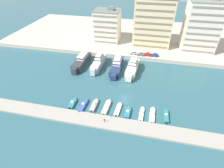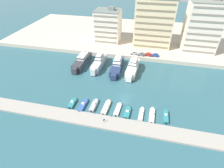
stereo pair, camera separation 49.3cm
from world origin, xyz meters
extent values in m
plane|color=#2D5B66|center=(0.00, 0.00, 0.00)|extent=(400.00, 400.00, 0.00)
cube|color=#BCB29E|center=(0.00, 67.79, 1.08)|extent=(180.00, 70.00, 2.16)
cube|color=#9E998E|center=(0.00, -15.39, 0.37)|extent=(120.00, 6.03, 0.75)
cube|color=#333338|center=(-26.96, 21.73, 1.74)|extent=(5.22, 17.43, 3.49)
cube|color=#333338|center=(-27.25, 12.02, 1.83)|extent=(2.66, 2.43, 2.96)
cube|color=#334C7F|center=(-26.96, 21.73, 0.61)|extent=(5.27, 17.61, 0.24)
cube|color=white|center=(-26.92, 23.02, 4.34)|extent=(3.88, 7.37, 1.70)
cube|color=#233342|center=(-26.92, 23.02, 4.51)|extent=(3.93, 7.45, 0.61)
cylinder|color=silver|center=(-26.89, 24.11, 6.09)|extent=(0.16, 0.16, 1.80)
cube|color=#333338|center=(-26.69, 30.82, 0.96)|extent=(4.02, 1.02, 0.20)
cube|color=silver|center=(-17.51, 21.59, 1.94)|extent=(4.62, 16.28, 3.88)
cube|color=silver|center=(-17.80, 12.59, 2.04)|extent=(2.32, 2.12, 3.30)
cube|color=#192347|center=(-17.51, 21.59, 0.68)|extent=(4.66, 16.44, 0.24)
cube|color=white|center=(-17.47, 22.80, 4.54)|extent=(3.41, 6.88, 1.32)
cube|color=#233342|center=(-17.47, 22.80, 4.67)|extent=(3.45, 6.95, 0.48)
cube|color=white|center=(-17.47, 22.80, 5.87)|extent=(2.66, 5.37, 1.34)
cube|color=#233342|center=(-17.47, 22.80, 6.00)|extent=(2.69, 5.42, 0.48)
cylinder|color=silver|center=(-17.43, 23.81, 7.44)|extent=(0.16, 0.16, 1.80)
cube|color=silver|center=(-17.23, 30.11, 1.07)|extent=(3.51, 1.01, 0.20)
cube|color=navy|center=(-7.72, 21.04, 1.53)|extent=(5.29, 17.24, 3.07)
cube|color=navy|center=(-7.48, 11.39, 1.61)|extent=(2.73, 2.50, 2.61)
cube|color=#334C7F|center=(-7.72, 21.04, 0.54)|extent=(5.34, 17.41, 0.24)
cube|color=white|center=(-7.75, 22.33, 3.80)|extent=(3.97, 7.29, 1.48)
cube|color=#233342|center=(-7.75, 22.33, 3.95)|extent=(4.02, 7.36, 0.53)
cube|color=white|center=(-7.75, 22.33, 5.19)|extent=(3.10, 5.68, 1.29)
cube|color=#233342|center=(-7.75, 22.33, 5.32)|extent=(3.14, 5.74, 0.47)
cylinder|color=silver|center=(-7.78, 23.41, 6.74)|extent=(0.16, 0.16, 1.80)
cube|color=navy|center=(-7.95, 30.05, 0.84)|extent=(4.15, 1.00, 0.20)
cube|color=silver|center=(0.41, 20.10, 1.91)|extent=(5.69, 15.68, 3.82)
cube|color=silver|center=(-0.15, 11.36, 2.01)|extent=(2.73, 2.51, 3.25)
cube|color=black|center=(0.41, 20.10, 0.67)|extent=(5.74, 15.84, 0.24)
cube|color=white|center=(0.49, 21.26, 4.53)|extent=(4.08, 6.70, 1.41)
cube|color=#233342|center=(0.49, 21.26, 4.67)|extent=(4.13, 6.76, 0.51)
cube|color=white|center=(0.49, 21.26, 5.83)|extent=(3.18, 5.22, 1.19)
cube|color=#233342|center=(0.49, 21.26, 5.95)|extent=(3.22, 5.28, 0.43)
cylinder|color=silver|center=(0.55, 22.22, 7.32)|extent=(0.16, 0.16, 1.80)
cube|color=silver|center=(0.94, 28.24, 1.05)|extent=(4.05, 1.16, 0.20)
cube|color=teal|center=(-19.73, -9.08, 0.47)|extent=(2.10, 4.97, 0.95)
cube|color=teal|center=(-19.74, -6.18, 0.47)|extent=(1.15, 0.94, 0.81)
cube|color=silver|center=(-19.73, -8.71, 1.22)|extent=(1.15, 0.60, 0.55)
cube|color=#283847|center=(-19.73, -8.43, 1.30)|extent=(1.04, 0.08, 0.33)
cube|color=black|center=(-19.72, -11.75, 0.62)|extent=(0.36, 0.28, 0.60)
cube|color=#33569E|center=(-15.21, -9.28, 0.47)|extent=(2.28, 6.68, 0.95)
cube|color=#33569E|center=(-15.04, -5.59, 0.47)|extent=(1.13, 0.94, 0.81)
cube|color=silver|center=(-15.19, -8.78, 1.24)|extent=(1.12, 0.65, 0.57)
cube|color=#283847|center=(-15.17, -8.50, 1.32)|extent=(1.00, 0.12, 0.34)
cube|color=black|center=(-15.36, -12.75, 0.62)|extent=(0.37, 0.30, 0.60)
cube|color=#9EA3A8|center=(-11.01, -8.41, 0.54)|extent=(2.06, 6.23, 1.08)
cube|color=#9EA3A8|center=(-10.94, -4.93, 0.54)|extent=(1.08, 0.89, 0.92)
cube|color=silver|center=(-11.00, -7.95, 1.33)|extent=(1.07, 0.62, 0.51)
cube|color=#283847|center=(-11.00, -7.67, 1.41)|extent=(0.97, 0.10, 0.30)
cube|color=black|center=(-11.08, -11.69, 0.69)|extent=(0.37, 0.29, 0.60)
cube|color=beige|center=(-6.08, -8.33, 0.51)|extent=(2.34, 7.25, 1.01)
cube|color=beige|center=(-5.87, -4.37, 0.51)|extent=(1.12, 0.94, 0.86)
cube|color=silver|center=(-6.05, -7.79, 1.22)|extent=(1.11, 0.66, 0.42)
cube|color=#283847|center=(-6.04, -7.51, 1.29)|extent=(0.98, 0.13, 0.25)
cube|color=black|center=(-6.29, -12.08, 0.66)|extent=(0.37, 0.30, 0.60)
cube|color=white|center=(-1.53, -8.29, 0.38)|extent=(2.12, 6.37, 0.75)
cube|color=white|center=(-1.33, -4.80, 0.38)|extent=(1.02, 0.85, 0.64)
cube|color=black|center=(-1.72, -11.60, 0.53)|extent=(0.38, 0.30, 0.60)
cube|color=teal|center=(2.26, -9.28, 0.45)|extent=(2.27, 5.34, 0.91)
cube|color=teal|center=(2.40, -6.25, 0.45)|extent=(1.16, 0.96, 0.77)
cube|color=silver|center=(2.28, -8.89, 1.13)|extent=(1.14, 0.65, 0.45)
cube|color=#283847|center=(2.29, -8.61, 1.20)|extent=(1.02, 0.13, 0.27)
cube|color=black|center=(2.13, -12.09, 0.60)|extent=(0.37, 0.30, 0.60)
cube|color=white|center=(7.41, -8.87, 0.37)|extent=(1.88, 6.53, 0.74)
cube|color=white|center=(7.58, -5.33, 0.37)|extent=(0.89, 0.75, 0.63)
cube|color=silver|center=(7.43, -8.39, 1.00)|extent=(0.89, 0.64, 0.52)
cube|color=#283847|center=(7.45, -8.11, 1.08)|extent=(0.79, 0.12, 0.31)
cube|color=black|center=(7.24, -12.28, 0.52)|extent=(0.37, 0.30, 0.60)
cube|color=white|center=(11.29, -8.55, 0.40)|extent=(2.09, 6.95, 0.79)
cube|color=white|center=(11.41, -4.73, 0.40)|extent=(1.05, 0.87, 0.67)
cube|color=silver|center=(11.30, -8.03, 1.08)|extent=(1.04, 0.63, 0.58)
cube|color=#283847|center=(11.31, -7.75, 1.17)|extent=(0.93, 0.11, 0.35)
cube|color=black|center=(11.17, -12.17, 0.55)|extent=(0.37, 0.29, 0.60)
cube|color=teal|center=(16.18, -8.13, 0.51)|extent=(1.72, 5.98, 1.03)
cube|color=teal|center=(16.17, -4.80, 0.51)|extent=(0.94, 0.77, 0.87)
cube|color=silver|center=(16.18, -7.69, 1.23)|extent=(0.94, 0.60, 0.41)
cube|color=#283847|center=(16.18, -7.41, 1.29)|extent=(0.85, 0.08, 0.24)
cube|color=black|center=(16.18, -11.30, 0.66)|extent=(0.36, 0.28, 0.60)
cube|color=#B7BCC1|center=(-0.89, 35.75, 2.88)|extent=(4.17, 1.88, 0.80)
cube|color=#B7BCC1|center=(-0.74, 35.76, 3.62)|extent=(2.17, 1.65, 0.68)
cube|color=#1E2833|center=(-0.74, 35.76, 3.62)|extent=(2.13, 1.67, 0.37)
cylinder|color=black|center=(-2.20, 34.84, 2.48)|extent=(0.65, 0.25, 0.64)
cylinder|color=black|center=(-2.28, 36.54, 2.48)|extent=(0.65, 0.25, 0.64)
cylinder|color=black|center=(0.50, 34.97, 2.48)|extent=(0.65, 0.25, 0.64)
cylinder|color=black|center=(0.42, 36.66, 2.48)|extent=(0.65, 0.25, 0.64)
cube|color=slate|center=(3.30, 35.00, 2.88)|extent=(4.13, 1.77, 0.80)
cube|color=slate|center=(3.45, 35.00, 3.62)|extent=(2.13, 1.60, 0.68)
cube|color=#1E2833|center=(3.45, 35.00, 3.62)|extent=(2.08, 1.61, 0.37)
cylinder|color=black|center=(1.93, 34.18, 2.48)|extent=(0.64, 0.23, 0.64)
cylinder|color=black|center=(1.96, 35.88, 2.48)|extent=(0.64, 0.23, 0.64)
cylinder|color=black|center=(4.63, 34.13, 2.48)|extent=(0.64, 0.23, 0.64)
cylinder|color=black|center=(4.66, 35.83, 2.48)|extent=(0.64, 0.23, 0.64)
cube|color=red|center=(7.08, 35.48, 2.88)|extent=(4.14, 1.80, 0.80)
cube|color=red|center=(7.23, 35.47, 3.62)|extent=(2.14, 1.61, 0.68)
cube|color=#1E2833|center=(7.23, 35.47, 3.62)|extent=(2.10, 1.63, 0.37)
cylinder|color=black|center=(5.71, 34.66, 2.48)|extent=(0.65, 0.24, 0.64)
cylinder|color=black|center=(5.76, 36.36, 2.48)|extent=(0.65, 0.24, 0.64)
cylinder|color=black|center=(8.41, 34.59, 2.48)|extent=(0.65, 0.24, 0.64)
cylinder|color=black|center=(8.46, 36.29, 2.48)|extent=(0.65, 0.24, 0.64)
cube|color=#28428E|center=(10.92, 35.62, 2.88)|extent=(4.11, 1.72, 0.80)
cube|color=#28428E|center=(11.07, 35.62, 3.62)|extent=(2.11, 1.57, 0.68)
cube|color=#1E2833|center=(11.07, 35.62, 3.62)|extent=(2.07, 1.59, 0.37)
cylinder|color=black|center=(9.57, 34.76, 2.48)|extent=(0.64, 0.22, 0.64)
cylinder|color=black|center=(9.56, 36.46, 2.48)|extent=(0.64, 0.22, 0.64)
cylinder|color=black|center=(12.27, 34.77, 2.48)|extent=(0.64, 0.22, 0.64)
cylinder|color=black|center=(12.26, 36.47, 2.48)|extent=(0.64, 0.22, 0.64)
cube|color=silver|center=(-20.04, 52.25, 11.52)|extent=(15.35, 13.27, 18.72)
cube|color=gray|center=(-20.04, 45.52, 3.72)|extent=(14.12, 0.24, 0.90)
cube|color=gray|center=(-20.04, 45.52, 6.84)|extent=(14.12, 0.24, 0.90)
cube|color=gray|center=(-20.04, 45.52, 9.96)|extent=(14.12, 0.24, 0.90)
cube|color=gray|center=(-20.04, 45.52, 13.08)|extent=(14.12, 0.24, 0.90)
cube|color=gray|center=(-20.04, 45.52, 16.20)|extent=(14.12, 0.24, 0.90)
cube|color=gray|center=(-20.04, 45.52, 19.32)|extent=(14.12, 0.24, 0.90)
cube|color=slate|center=(-20.04, 52.25, 21.08)|extent=(15.66, 13.54, 0.40)
cube|color=slate|center=(-17.74, 52.25, 22.28)|extent=(3.60, 3.20, 2.00)
cube|color=beige|center=(7.73, 51.58, 15.72)|extent=(21.74, 13.87, 27.13)
cube|color=#7E7359|center=(7.73, 44.55, 3.85)|extent=(20.00, 0.24, 0.90)
cube|color=#7E7359|center=(7.73, 44.55, 7.24)|extent=(20.00, 0.24, 0.90)
cube|color=#7E7359|center=(7.73, 44.55, 10.63)|extent=(20.00, 0.24, 0.90)
cube|color=#7E7359|center=(7.73, 44.55, 14.03)|extent=(20.00, 0.24, 0.90)
cube|color=#7E7359|center=(7.73, 44.55, 17.42)|extent=(20.00, 0.24, 0.90)
cube|color=#7E7359|center=(7.73, 44.55, 20.81)|extent=(20.00, 0.24, 0.90)
cube|color=#7E7359|center=(7.73, 44.55, 24.20)|extent=(20.00, 0.24, 0.90)
cube|color=#7E7359|center=(7.73, 44.55, 27.59)|extent=(20.00, 0.24, 0.90)
cube|color=silver|center=(34.27, 50.74, 15.49)|extent=(18.22, 14.53, 26.66)
cube|color=gray|center=(34.27, 43.38, 3.82)|extent=(16.76, 0.24, 0.90)
cube|color=gray|center=(34.27, 43.38, 7.15)|extent=(16.76, 0.24, 0.90)
cube|color=gray|center=(34.27, 43.38, 10.49)|extent=(16.76, 0.24, 0.90)
cube|color=gray|center=(34.27, 43.38, 13.82)|extent=(16.76, 0.24, 0.90)
cube|color=gray|center=(34.27, 43.38, 17.15)|extent=(16.76, 0.24, 0.90)
cube|color=gray|center=(34.27, 43.38, 20.48)|extent=(16.76, 0.24, 0.90)
cube|color=gray|center=(34.27, 43.38, 23.82)|extent=(16.76, 0.24, 0.90)
cube|color=gray|center=(34.27, 43.38, 27.15)|extent=(16.76, 0.24, 0.90)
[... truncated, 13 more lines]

